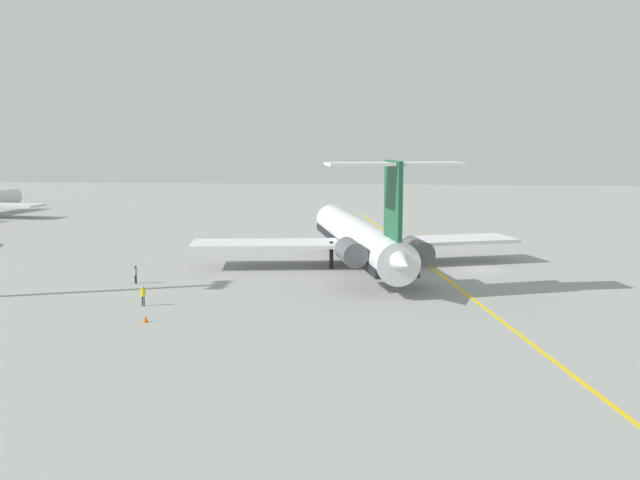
{
  "coord_description": "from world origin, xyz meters",
  "views": [
    {
      "loc": [
        -76.33,
        9.89,
        13.48
      ],
      "look_at": [
        0.86,
        16.75,
        2.73
      ],
      "focal_mm": 41.19,
      "sensor_mm": 36.0,
      "label": 1
    }
  ],
  "objects_px": {
    "safety_cone_nose": "(426,234)",
    "safety_cone_tail": "(206,241)",
    "ground_crew_near_nose": "(136,272)",
    "safety_cone_wingtip": "(145,319)",
    "main_jetliner": "(360,238)",
    "ground_crew_near_tail": "(143,293)"
  },
  "relations": [
    {
      "from": "ground_crew_near_nose",
      "to": "safety_cone_tail",
      "type": "bearing_deg",
      "value": 26.68
    },
    {
      "from": "ground_crew_near_nose",
      "to": "safety_cone_tail",
      "type": "xyz_separation_m",
      "value": [
        26.69,
        -0.13,
        -0.81
      ]
    },
    {
      "from": "ground_crew_near_nose",
      "to": "safety_cone_nose",
      "type": "distance_m",
      "value": 46.55
    },
    {
      "from": "main_jetliner",
      "to": "ground_crew_near_tail",
      "type": "distance_m",
      "value": 25.79
    },
    {
      "from": "ground_crew_near_tail",
      "to": "safety_cone_wingtip",
      "type": "distance_m",
      "value": 5.55
    },
    {
      "from": "safety_cone_wingtip",
      "to": "main_jetliner",
      "type": "bearing_deg",
      "value": -31.33
    },
    {
      "from": "safety_cone_wingtip",
      "to": "safety_cone_nose",
      "type": "bearing_deg",
      "value": -24.75
    },
    {
      "from": "ground_crew_near_nose",
      "to": "safety_cone_wingtip",
      "type": "height_order",
      "value": "ground_crew_near_nose"
    },
    {
      "from": "safety_cone_tail",
      "to": "main_jetliner",
      "type": "bearing_deg",
      "value": -128.52
    },
    {
      "from": "ground_crew_near_nose",
      "to": "safety_cone_nose",
      "type": "relative_size",
      "value": 3.11
    },
    {
      "from": "safety_cone_nose",
      "to": "safety_cone_tail",
      "type": "distance_m",
      "value": 30.42
    },
    {
      "from": "main_jetliner",
      "to": "ground_crew_near_tail",
      "type": "height_order",
      "value": "main_jetliner"
    },
    {
      "from": "ground_crew_near_nose",
      "to": "safety_cone_nose",
      "type": "xyz_separation_m",
      "value": [
        36.45,
        -28.94,
        -0.81
      ]
    },
    {
      "from": "main_jetliner",
      "to": "safety_cone_tail",
      "type": "xyz_separation_m",
      "value": [
        16.27,
        20.44,
        -2.9
      ]
    },
    {
      "from": "safety_cone_nose",
      "to": "safety_cone_tail",
      "type": "height_order",
      "value": "same"
    },
    {
      "from": "safety_cone_tail",
      "to": "ground_crew_near_tail",
      "type": "bearing_deg",
      "value": -174.25
    },
    {
      "from": "ground_crew_near_nose",
      "to": "safety_cone_wingtip",
      "type": "distance_m",
      "value": 15.24
    },
    {
      "from": "safety_cone_nose",
      "to": "safety_cone_tail",
      "type": "xyz_separation_m",
      "value": [
        -9.76,
        28.81,
        0.0
      ]
    },
    {
      "from": "ground_crew_near_nose",
      "to": "safety_cone_nose",
      "type": "height_order",
      "value": "ground_crew_near_nose"
    },
    {
      "from": "main_jetliner",
      "to": "safety_cone_wingtip",
      "type": "height_order",
      "value": "main_jetliner"
    },
    {
      "from": "safety_cone_nose",
      "to": "safety_cone_wingtip",
      "type": "xyz_separation_m",
      "value": [
        -50.6,
        23.33,
        0.0
      ]
    },
    {
      "from": "safety_cone_wingtip",
      "to": "safety_cone_tail",
      "type": "distance_m",
      "value": 41.21
    }
  ]
}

